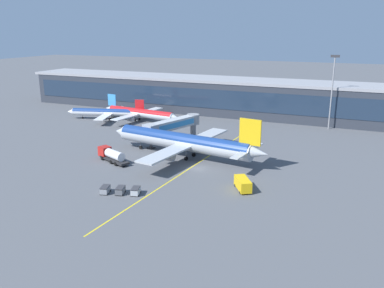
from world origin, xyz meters
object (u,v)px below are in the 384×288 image
Objects in this scene: lavatory_truck at (243,183)px; baggage_cart_1 at (120,190)px; main_airliner at (183,142)px; commuter_jet_far at (107,112)px; commuter_jet_near at (140,113)px; fuel_tanker at (112,155)px; baggage_cart_2 at (136,191)px; baggage_cart_0 at (105,190)px.

lavatory_truck is 2.06× the size of baggage_cart_1.
main_airliner is 54.69m from commuter_jet_far.
baggage_cart_1 is 0.09× the size of commuter_jet_near.
lavatory_truck is (35.78, -5.11, -0.32)m from fuel_tanker.
main_airliner is at bearing -45.96° from commuter_jet_near.
baggage_cart_2 is 0.10× the size of commuter_jet_far.
fuel_tanker is 3.66× the size of baggage_cart_0.
baggage_cart_1 is at bearing -93.78° from main_airliner.
lavatory_truck is (20.51, -15.41, -2.85)m from main_airliner.
baggage_cart_1 is (-22.31, -11.86, -0.64)m from lavatory_truck.
baggage_cart_0 is 1.00× the size of baggage_cart_1.
baggage_cart_0 is at bearing -55.85° from commuter_jet_far.
commuter_jet_far is (-45.01, 31.02, -1.58)m from main_airliner.
commuter_jet_near is (-30.51, 60.68, 2.25)m from baggage_cart_1.
baggage_cart_0 is at bearing -163.71° from baggage_cart_1.
baggage_cart_0 is 67.45m from commuter_jet_near.
fuel_tanker is 0.36× the size of commuter_jet_far.
baggage_cart_1 is (3.07, 0.90, 0.00)m from baggage_cart_0.
fuel_tanker is 0.32× the size of commuter_jet_near.
fuel_tanker is 23.09m from baggage_cart_2.
commuter_jet_far is at bearing 144.68° from lavatory_truck.
baggage_cart_0 is 0.10× the size of commuter_jet_far.
baggage_cart_2 is at bearing -60.68° from commuter_jet_near.
lavatory_truck is 25.28m from baggage_cart_1.
fuel_tanker is 46.93m from commuter_jet_near.
baggage_cart_0 is 3.20m from baggage_cart_1.
commuter_jet_far is 0.90× the size of commuter_jet_near.
commuter_jet_near is (12.70, 2.39, 0.35)m from commuter_jet_far.
lavatory_truck is 28.42m from baggage_cart_0.
commuter_jet_far reaches higher than fuel_tanker.
baggage_cart_0 is (-4.87, -28.17, -3.49)m from main_airliner.
main_airliner is 7.57× the size of lavatory_truck.
commuter_jet_near is at bearing 119.32° from baggage_cart_2.
fuel_tanker is 36.15m from lavatory_truck.
commuter_jet_far is (-40.14, 59.18, 1.91)m from baggage_cart_0.
fuel_tanker reaches higher than baggage_cart_2.
main_airliner is 15.62× the size of baggage_cart_1.
baggage_cart_0 is at bearing -153.31° from lavatory_truck.
commuter_jet_near is at bearing 114.02° from baggage_cart_0.
lavatory_truck reaches higher than baggage_cart_1.
fuel_tanker is at bearing 128.44° from baggage_cart_1.
baggage_cart_0 is 0.09× the size of commuter_jet_near.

